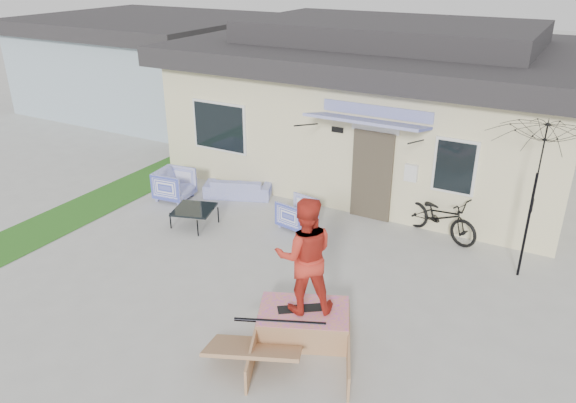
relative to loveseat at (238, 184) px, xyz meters
The scene contains 13 objects.
ground 4.67m from the loveseat, 59.26° to the right, with size 90.00×90.00×0.00m, color #A9A9A2.
grass_strip 3.47m from the loveseat, 144.55° to the right, with size 1.40×8.00×0.01m, color #245D1B.
house 4.92m from the loveseat, 59.14° to the left, with size 10.80×8.49×4.10m.
neighbor_house 10.20m from the loveseat, 143.56° to the left, with size 8.60×7.60×3.50m.
loveseat is the anchor object (origin of this frame).
armchair_left 1.58m from the loveseat, 145.61° to the right, with size 0.82×0.77×0.85m, color #3441B6.
armchair_right 2.26m from the loveseat, 20.21° to the right, with size 0.72×0.67×0.74m, color #3441B6.
coffee_table 1.86m from the loveseat, 88.01° to the right, with size 0.85×0.85×0.42m, color black.
bicycle 5.06m from the loveseat, ahead, with size 0.64×1.84×1.18m, color black.
patio_umbrella 6.99m from the loveseat, ahead, with size 2.22×2.10×2.20m.
skate_ramp 5.84m from the loveseat, 45.77° to the right, with size 1.42×1.89×0.47m, color #A97950, non-canonical shape.
skateboard 5.79m from the loveseat, 45.60° to the right, with size 0.85×0.21×0.05m, color black.
skater 5.91m from the loveseat, 45.60° to the right, with size 0.93×0.72×1.91m, color red.
Camera 1 is at (5.01, -6.65, 5.63)m, focal length 34.43 mm.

